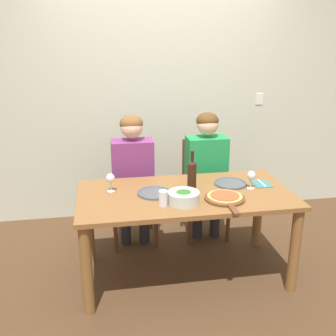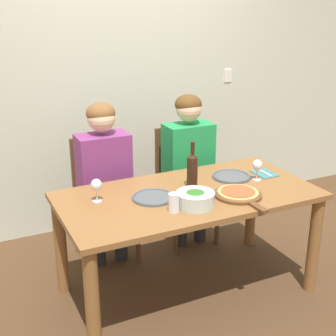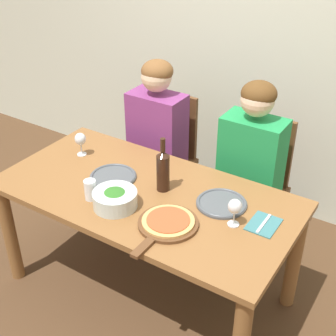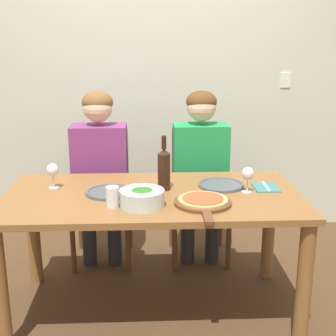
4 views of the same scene
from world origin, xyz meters
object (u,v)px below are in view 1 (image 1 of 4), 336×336
Objects in this scene: wine_glass_left at (110,179)px; water_tumbler at (163,198)px; dinner_plate_left at (155,193)px; pizza_on_board at (225,198)px; person_woman at (133,168)px; dinner_plate_right at (230,183)px; chair_right at (203,183)px; wine_glass_right at (251,177)px; person_man at (207,164)px; chair_left at (133,188)px; fork_on_napkin at (262,184)px; wine_bottle at (192,174)px; broccoli_bowl at (184,197)px.

wine_glass_left is 1.32× the size of water_tumbler.
pizza_on_board is (0.51, -0.21, 0.01)m from dinner_plate_left.
person_woman reaches higher than water_tumbler.
dinner_plate_right is 0.71m from water_tumbler.
chair_right reaches higher than wine_glass_right.
dinner_plate_left is at bearing 178.32° from wine_glass_right.
dinner_plate_right is 1.80× the size of wine_glass_right.
wine_glass_right reaches higher than dinner_plate_left.
dinner_plate_right is (0.06, -0.52, -0.01)m from person_man.
person_man is at bearing 0.00° from person_woman.
chair_right reaches higher than dinner_plate_left.
chair_right is 2.12× the size of pizza_on_board.
person_man is at bearing 97.12° from dinner_plate_right.
chair_left is 1.02m from dinner_plate_right.
person_woman is at bearing 66.91° from wine_glass_left.
chair_left is at bearing 90.00° from person_woman.
wine_bottle is at bearing -179.63° from fork_on_napkin.
chair_left is 0.76× the size of person_man.
wine_glass_right reaches higher than broccoli_bowl.
chair_left is 0.75m from person_man.
wine_bottle is at bearing -4.44° from wine_glass_left.
fork_on_napkin is at bearing 0.37° from wine_bottle.
wine_glass_left is at bearing -151.02° from person_man.
pizza_on_board is 2.95× the size of wine_glass_left.
chair_left is at bearing 146.91° from fork_on_napkin.
person_man reaches higher than chair_right.
dinner_plate_left is at bearing 130.93° from broccoli_bowl.
person_man is (0.70, 0.00, 0.00)m from person_woman.
wine_bottle reaches higher than wine_glass_right.
chair_left is 1.15m from pizza_on_board.
person_woman reaches higher than dinner_plate_right.
wine_bottle is 1.77× the size of fork_on_napkin.
chair_right is at bearing 66.92° from broccoli_bowl.
chair_left is at bearing 122.41° from wine_bottle.
wine_glass_right is 1.32× the size of water_tumbler.
dinner_plate_right reaches higher than fork_on_napkin.
fork_on_napkin is at bearing 3.80° from dinner_plate_left.
chair_right is 6.25× the size of wine_glass_right.
broccoli_bowl is at bearing -113.08° from chair_right.
pizza_on_board reaches higher than dinner_plate_right.
wine_bottle is 2.79× the size of water_tumbler.
water_tumbler is (-0.56, -0.96, 0.28)m from chair_right.
water_tumbler is (-0.75, -0.21, -0.05)m from wine_glass_right.
wine_bottle reaches higher than wine_glass_left.
chair_left is 3.47× the size of dinner_plate_left.
person_man is at bearing -9.02° from chair_left.
person_man is 8.21× the size of wine_glass_right.
wine_glass_left reaches higher than dinner_plate_left.
wine_glass_left is at bearing 173.38° from wine_glass_right.
person_man reaches higher than dinner_plate_right.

